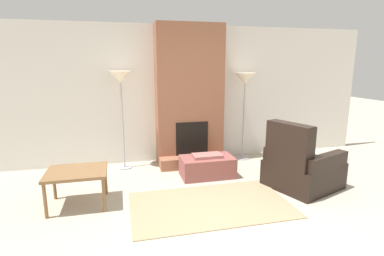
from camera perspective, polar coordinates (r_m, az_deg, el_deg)
name	(u,v)px	position (r m, az deg, el deg)	size (l,w,h in m)	color
ground_plane	(243,234)	(3.64, 9.69, -19.20)	(24.00, 24.00, 0.00)	#B2A893
wall_back	(186,94)	(5.90, -1.06, 6.46)	(7.58, 0.06, 2.60)	silver
fireplace	(190,99)	(5.65, -0.48, 5.62)	(1.25, 0.69, 2.60)	#935B42
ottoman	(207,166)	(5.12, 2.92, -7.29)	(0.89, 0.51, 0.39)	#8C4C47
armchair	(300,169)	(4.92, 19.85, -7.34)	(1.21, 1.16, 1.05)	black
side_table	(77,175)	(4.31, -21.11, -8.28)	(0.78, 0.64, 0.49)	brown
floor_lamp_left	(121,82)	(5.42, -13.44, 8.49)	(0.41, 0.41, 1.76)	#ADADB2
floor_lamp_right	(245,83)	(5.92, 10.06, 8.47)	(0.41, 0.41, 1.71)	#ADADB2
area_rug	(210,205)	(4.21, 3.52, -14.36)	(2.14, 1.27, 0.01)	#9E8966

